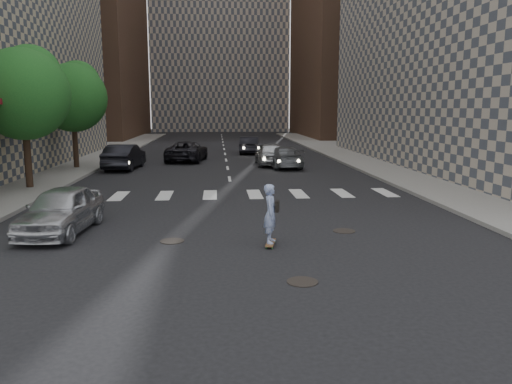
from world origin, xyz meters
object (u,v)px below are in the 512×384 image
tree_b (25,90)px  traffic_car_d (270,154)px  traffic_car_b (284,157)px  tree_c (74,95)px  silver_sedan (61,210)px  traffic_car_e (249,145)px  traffic_car_a (124,157)px  skateboarder (271,214)px  traffic_car_c (187,151)px

tree_b → traffic_car_d: (12.36, 9.29, -3.86)m
traffic_car_b → traffic_car_d: traffic_car_d is taller
tree_b → traffic_car_d: size_ratio=1.44×
tree_c → silver_sedan: bearing=-76.6°
silver_sedan → traffic_car_d: (8.41, 17.91, 0.06)m
silver_sedan → traffic_car_e: traffic_car_e is taller
traffic_car_a → traffic_car_e: (8.58, 10.41, -0.07)m
skateboarder → traffic_car_b: size_ratio=0.38×
tree_b → traffic_car_c: bearing=61.7°
skateboarder → traffic_car_a: (-7.32, 18.37, -0.13)m
silver_sedan → traffic_car_c: size_ratio=0.80×
skateboarder → traffic_car_e: 28.81m
tree_b → traffic_car_a: 9.16m
tree_b → tree_c: (0.00, 8.00, 0.00)m
traffic_car_b → traffic_car_d: size_ratio=1.02×
tree_b → traffic_car_c: tree_b is taller
traffic_car_a → traffic_car_c: 5.81m
traffic_car_e → traffic_car_d: bearing=100.5°
traffic_car_d → traffic_car_a: bearing=9.4°
traffic_car_c → skateboarder: bearing=106.5°
traffic_car_d → traffic_car_c: bearing=-27.3°
traffic_car_a → traffic_car_c: bearing=-124.6°
traffic_car_e → traffic_car_c: bearing=55.4°
skateboarder → traffic_car_c: 23.17m
skateboarder → traffic_car_a: 19.77m
tree_b → traffic_car_c: 14.48m
silver_sedan → traffic_car_a: bearing=98.3°
tree_b → traffic_car_b: bearing=30.9°
skateboarder → traffic_car_e: bearing=100.1°
tree_b → traffic_car_a: (2.95, 7.76, -3.85)m
traffic_car_a → traffic_car_d: bearing=-166.3°
traffic_car_c → traffic_car_d: size_ratio=1.15×
traffic_car_b → traffic_car_e: traffic_car_e is taller
silver_sedan → traffic_car_d: traffic_car_d is taller
silver_sedan → traffic_car_e: size_ratio=0.96×
silver_sedan → tree_c: bearing=108.2°
skateboarder → traffic_car_a: bearing=124.3°
skateboarder → traffic_car_d: size_ratio=0.38×
traffic_car_b → traffic_car_d: 1.62m
traffic_car_d → tree_c: bearing=6.1°
silver_sedan → traffic_car_d: 19.78m
tree_b → tree_c: same height
skateboarder → traffic_car_b: (2.84, 18.47, -0.24)m
traffic_car_c → traffic_car_a: bearing=58.3°
traffic_car_c → tree_c: bearing=40.3°
traffic_car_b → traffic_car_c: size_ratio=0.89×
tree_c → traffic_car_a: (2.95, -0.24, -3.85)m
silver_sedan → traffic_car_b: (9.16, 16.48, -0.04)m
traffic_car_e → silver_sedan: bearing=79.3°
tree_b → silver_sedan: bearing=-65.4°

